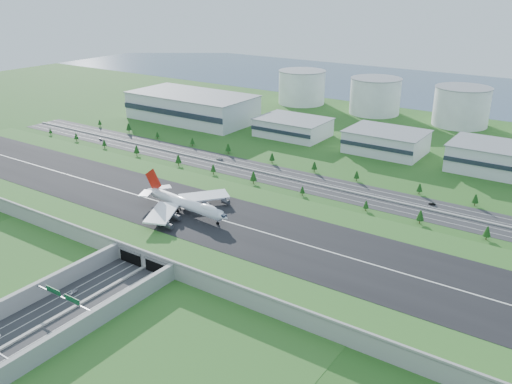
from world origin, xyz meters
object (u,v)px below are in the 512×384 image
Objects in this scene: car_4 at (101,140)px; car_7 at (220,159)px; fuel_tank_a at (302,87)px; car_2 at (109,305)px; car_0 at (73,292)px; boeing_747 at (185,203)px; car_5 at (432,204)px.

car_4 is 0.79× the size of car_7.
fuel_tank_a is 8.54× the size of car_2.
car_2 is 200.34m from car_7.
car_2 is (20.88, 1.79, -0.01)m from car_0.
fuel_tank_a is 413.70m from car_2.
car_2 is (131.42, -391.92, -16.57)m from fuel_tank_a.
car_0 reaches higher than car_2.
fuel_tank_a reaches higher than car_7.
boeing_747 reaches higher than car_0.
boeing_747 is 13.39× the size of car_0.
fuel_tank_a is 330.34m from boeing_747.
boeing_747 is 11.01× the size of car_2.
car_4 is (-198.61, 167.28, -0.07)m from car_2.
fuel_tank_a is at bearing -168.97° from car_7.
boeing_747 reaches higher than car_4.
car_4 is at bearing -106.65° from fuel_tank_a.
fuel_tank_a is 235.06m from car_4.
boeing_747 is 149.22m from car_5.
car_7 is (48.55, -209.52, -16.57)m from fuel_tank_a.
fuel_tank_a is at bearing -139.49° from car_5.
car_0 is at bearing -32.67° from car_5.
boeing_747 is 15.42× the size of car_5.
car_7 is (-57.02, 103.47, -12.74)m from boeing_747.
car_2 reaches higher than car_4.
car_2 is at bearing -8.54° from car_0.
car_5 is at bearing 51.64° from boeing_747.
car_5 is (77.80, 185.50, -0.12)m from car_2.
boeing_747 is 14.67× the size of car_4.
car_2 is 1.40× the size of car_5.
car_7 is at bearing -76.95° from fuel_tank_a.
car_0 is 1.10× the size of car_4.
car_2 is at bearing -27.64° from car_5.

